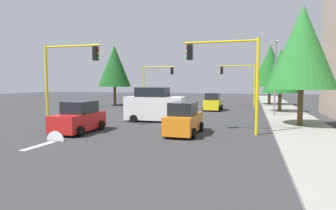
{
  "coord_description": "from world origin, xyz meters",
  "views": [
    {
      "loc": [
        24.1,
        7.2,
        3.17
      ],
      "look_at": [
        -0.03,
        0.15,
        1.2
      ],
      "focal_mm": 30.82,
      "sensor_mm": 36.0,
      "label": 1
    }
  ],
  "objects_px": {
    "traffic_signal_far_right": "(156,77)",
    "car_yellow": "(213,103)",
    "street_lamp_curbside": "(276,69)",
    "tree_roadside_near": "(302,48)",
    "traffic_signal_near_left": "(227,67)",
    "tree_roadside_far": "(270,66)",
    "delivery_van_white": "(155,106)",
    "tree_roadside_mid": "(281,71)",
    "car_silver": "(152,103)",
    "traffic_signal_near_right": "(67,69)",
    "traffic_signal_far_left": "(240,77)",
    "tree_opposite_side": "(114,66)",
    "car_orange": "(184,120)",
    "car_red": "(79,118)"
  },
  "relations": [
    {
      "from": "tree_opposite_side",
      "to": "delivery_van_white",
      "type": "distance_m",
      "value": 18.05
    },
    {
      "from": "traffic_signal_far_right",
      "to": "street_lamp_curbside",
      "type": "distance_m",
      "value": 18.14
    },
    {
      "from": "traffic_signal_near_left",
      "to": "tree_roadside_mid",
      "type": "bearing_deg",
      "value": 163.0
    },
    {
      "from": "traffic_signal_near_right",
      "to": "traffic_signal_far_left",
      "type": "relative_size",
      "value": 1.09
    },
    {
      "from": "traffic_signal_far_right",
      "to": "traffic_signal_near_left",
      "type": "relative_size",
      "value": 0.94
    },
    {
      "from": "traffic_signal_far_right",
      "to": "tree_roadside_near",
      "type": "relative_size",
      "value": 0.64
    },
    {
      "from": "delivery_van_white",
      "to": "car_silver",
      "type": "distance_m",
      "value": 8.48
    },
    {
      "from": "traffic_signal_near_left",
      "to": "street_lamp_curbside",
      "type": "xyz_separation_m",
      "value": [
        -9.61,
        3.48,
        0.24
      ]
    },
    {
      "from": "traffic_signal_far_left",
      "to": "traffic_signal_far_right",
      "type": "height_order",
      "value": "traffic_signal_far_right"
    },
    {
      "from": "car_silver",
      "to": "delivery_van_white",
      "type": "bearing_deg",
      "value": 20.7
    },
    {
      "from": "traffic_signal_near_right",
      "to": "car_orange",
      "type": "height_order",
      "value": "traffic_signal_near_right"
    },
    {
      "from": "car_yellow",
      "to": "car_orange",
      "type": "xyz_separation_m",
      "value": [
        15.65,
        0.28,
        0.0
      ]
    },
    {
      "from": "street_lamp_curbside",
      "to": "tree_roadside_near",
      "type": "distance_m",
      "value": 5.89
    },
    {
      "from": "tree_opposite_side",
      "to": "tree_roadside_mid",
      "type": "height_order",
      "value": "tree_opposite_side"
    },
    {
      "from": "tree_roadside_mid",
      "to": "tree_roadside_far",
      "type": "distance_m",
      "value": 10.08
    },
    {
      "from": "tree_roadside_far",
      "to": "delivery_van_white",
      "type": "distance_m",
      "value": 22.7
    },
    {
      "from": "street_lamp_curbside",
      "to": "car_yellow",
      "type": "distance_m",
      "value": 8.75
    },
    {
      "from": "traffic_signal_near_left",
      "to": "street_lamp_curbside",
      "type": "relative_size",
      "value": 0.83
    },
    {
      "from": "traffic_signal_near_right",
      "to": "car_silver",
      "type": "relative_size",
      "value": 1.43
    },
    {
      "from": "tree_roadside_mid",
      "to": "car_red",
      "type": "relative_size",
      "value": 1.68
    },
    {
      "from": "car_yellow",
      "to": "tree_roadside_near",
      "type": "bearing_deg",
      "value": 35.42
    },
    {
      "from": "traffic_signal_near_right",
      "to": "tree_roadside_mid",
      "type": "distance_m",
      "value": 21.06
    },
    {
      "from": "traffic_signal_near_left",
      "to": "delivery_van_white",
      "type": "xyz_separation_m",
      "value": [
        -4.0,
        -6.09,
        -2.82
      ]
    },
    {
      "from": "traffic_signal_near_left",
      "to": "car_silver",
      "type": "bearing_deg",
      "value": -142.69
    },
    {
      "from": "traffic_signal_far_right",
      "to": "delivery_van_white",
      "type": "distance_m",
      "value": 17.05
    },
    {
      "from": "street_lamp_curbside",
      "to": "tree_opposite_side",
      "type": "distance_m",
      "value": 21.9
    },
    {
      "from": "traffic_signal_far_right",
      "to": "tree_roadside_far",
      "type": "xyz_separation_m",
      "value": [
        -4.0,
        15.16,
        1.61
      ]
    },
    {
      "from": "tree_opposite_side",
      "to": "traffic_signal_near_left",
      "type": "bearing_deg",
      "value": 42.89
    },
    {
      "from": "traffic_signal_far_left",
      "to": "street_lamp_curbside",
      "type": "relative_size",
      "value": 0.78
    },
    {
      "from": "traffic_signal_far_right",
      "to": "car_red",
      "type": "distance_m",
      "value": 22.49
    },
    {
      "from": "traffic_signal_near_right",
      "to": "tree_roadside_far",
      "type": "xyz_separation_m",
      "value": [
        -24.0,
        15.23,
        1.31
      ]
    },
    {
      "from": "street_lamp_curbside",
      "to": "car_silver",
      "type": "height_order",
      "value": "street_lamp_curbside"
    },
    {
      "from": "traffic_signal_far_left",
      "to": "tree_roadside_near",
      "type": "distance_m",
      "value": 16.8
    },
    {
      "from": "delivery_van_white",
      "to": "tree_roadside_near",
      "type": "bearing_deg",
      "value": 90.0
    },
    {
      "from": "street_lamp_curbside",
      "to": "delivery_van_white",
      "type": "relative_size",
      "value": 1.46
    },
    {
      "from": "traffic_signal_near_left",
      "to": "car_orange",
      "type": "xyz_separation_m",
      "value": [
        1.01,
        -2.5,
        -3.21
      ]
    },
    {
      "from": "delivery_van_white",
      "to": "tree_opposite_side",
      "type": "bearing_deg",
      "value": -142.8
    },
    {
      "from": "traffic_signal_far_right",
      "to": "car_yellow",
      "type": "bearing_deg",
      "value": 58.05
    },
    {
      "from": "tree_roadside_near",
      "to": "tree_roadside_far",
      "type": "height_order",
      "value": "tree_roadside_near"
    },
    {
      "from": "traffic_signal_near_right",
      "to": "delivery_van_white",
      "type": "bearing_deg",
      "value": 126.73
    },
    {
      "from": "traffic_signal_far_left",
      "to": "car_orange",
      "type": "relative_size",
      "value": 1.34
    },
    {
      "from": "traffic_signal_near_left",
      "to": "car_red",
      "type": "xyz_separation_m",
      "value": [
        2.18,
        -9.1,
        -3.21
      ]
    },
    {
      "from": "traffic_signal_far_left",
      "to": "car_silver",
      "type": "distance_m",
      "value": 12.47
    },
    {
      "from": "traffic_signal_near_right",
      "to": "traffic_signal_near_left",
      "type": "relative_size",
      "value": 1.02
    },
    {
      "from": "tree_roadside_near",
      "to": "tree_roadside_mid",
      "type": "xyz_separation_m",
      "value": [
        -10.0,
        -0.5,
        -1.27
      ]
    },
    {
      "from": "delivery_van_white",
      "to": "car_silver",
      "type": "height_order",
      "value": "delivery_van_white"
    },
    {
      "from": "traffic_signal_near_left",
      "to": "tree_roadside_near",
      "type": "distance_m",
      "value": 6.41
    },
    {
      "from": "traffic_signal_near_left",
      "to": "delivery_van_white",
      "type": "height_order",
      "value": "traffic_signal_near_left"
    },
    {
      "from": "tree_roadside_mid",
      "to": "car_orange",
      "type": "relative_size",
      "value": 1.62
    },
    {
      "from": "tree_roadside_mid",
      "to": "car_red",
      "type": "height_order",
      "value": "tree_roadside_mid"
    }
  ]
}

